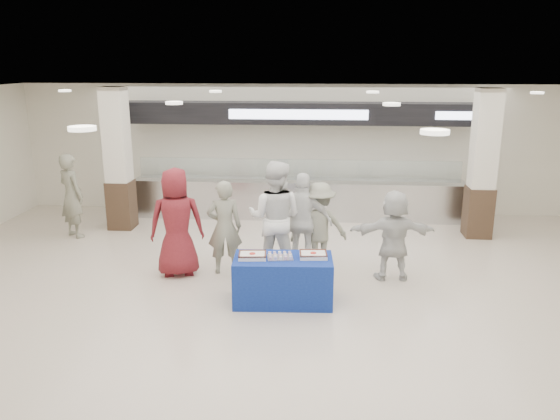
# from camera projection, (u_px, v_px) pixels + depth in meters

# --- Properties ---
(ground) EXTENTS (14.00, 14.00, 0.00)m
(ground) POSITION_uv_depth(u_px,v_px,m) (281.00, 314.00, 8.32)
(ground) COLOR beige
(ground) RESTS_ON ground
(serving_line) EXTENTS (8.70, 0.85, 2.80)m
(serving_line) POSITION_uv_depth(u_px,v_px,m) (298.00, 171.00, 13.21)
(serving_line) COLOR silver
(serving_line) RESTS_ON ground
(column_left) EXTENTS (0.55, 0.55, 3.20)m
(column_left) POSITION_uv_depth(u_px,v_px,m) (118.00, 162.00, 12.26)
(column_left) COLOR #352418
(column_left) RESTS_ON ground
(column_right) EXTENTS (0.55, 0.55, 3.20)m
(column_right) POSITION_uv_depth(u_px,v_px,m) (482.00, 168.00, 11.66)
(column_right) COLOR #352418
(column_right) RESTS_ON ground
(display_table) EXTENTS (1.59, 0.85, 0.75)m
(display_table) POSITION_uv_depth(u_px,v_px,m) (283.00, 280.00, 8.66)
(display_table) COLOR navy
(display_table) RESTS_ON ground
(sheet_cake_left) EXTENTS (0.46, 0.37, 0.09)m
(sheet_cake_left) POSITION_uv_depth(u_px,v_px,m) (252.00, 255.00, 8.55)
(sheet_cake_left) COLOR white
(sheet_cake_left) RESTS_ON display_table
(sheet_cake_right) EXTENTS (0.45, 0.36, 0.09)m
(sheet_cake_right) POSITION_uv_depth(u_px,v_px,m) (313.00, 254.00, 8.58)
(sheet_cake_right) COLOR white
(sheet_cake_right) RESTS_ON display_table
(cupcake_tray) EXTENTS (0.44, 0.35, 0.06)m
(cupcake_tray) POSITION_uv_depth(u_px,v_px,m) (280.00, 256.00, 8.54)
(cupcake_tray) COLOR #A7A6AB
(cupcake_tray) RESTS_ON display_table
(civilian_maroon) EXTENTS (1.08, 0.84, 1.96)m
(civilian_maroon) POSITION_uv_depth(u_px,v_px,m) (177.00, 222.00, 9.64)
(civilian_maroon) COLOR maroon
(civilian_maroon) RESTS_ON ground
(soldier_a) EXTENTS (0.69, 0.52, 1.72)m
(soldier_a) POSITION_uv_depth(u_px,v_px,m) (225.00, 227.00, 9.76)
(soldier_a) COLOR gray
(soldier_a) RESTS_ON ground
(chef_tall) EXTENTS (1.12, 0.94, 2.06)m
(chef_tall) POSITION_uv_depth(u_px,v_px,m) (275.00, 218.00, 9.73)
(chef_tall) COLOR white
(chef_tall) RESTS_ON ground
(chef_short) EXTENTS (1.11, 0.58, 1.81)m
(chef_short) POSITION_uv_depth(u_px,v_px,m) (303.00, 222.00, 9.93)
(chef_short) COLOR white
(chef_short) RESTS_ON ground
(soldier_b) EXTENTS (1.13, 0.76, 1.62)m
(soldier_b) POSITION_uv_depth(u_px,v_px,m) (319.00, 226.00, 10.01)
(soldier_b) COLOR gray
(soldier_b) RESTS_ON ground
(civilian_white) EXTENTS (1.53, 0.60, 1.62)m
(civilian_white) POSITION_uv_depth(u_px,v_px,m) (394.00, 235.00, 9.48)
(civilian_white) COLOR silver
(civilian_white) RESTS_ON ground
(soldier_bg) EXTENTS (0.80, 0.74, 1.84)m
(soldier_bg) POSITION_uv_depth(u_px,v_px,m) (72.00, 196.00, 11.80)
(soldier_bg) COLOR gray
(soldier_bg) RESTS_ON ground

